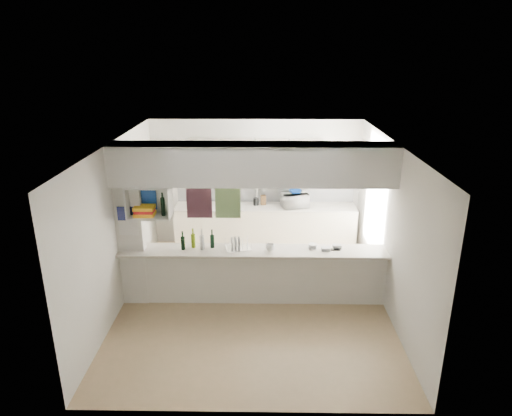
{
  "coord_description": "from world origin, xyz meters",
  "views": [
    {
      "loc": [
        0.14,
        -6.52,
        3.91
      ],
      "look_at": [
        0.04,
        0.5,
        1.44
      ],
      "focal_mm": 32.0,
      "sensor_mm": 36.0,
      "label": 1
    }
  ],
  "objects_px": {
    "bowl": "(296,192)",
    "dish_rack": "(238,244)",
    "wine_bottles": "(198,241)",
    "microwave": "(295,200)"
  },
  "relations": [
    {
      "from": "microwave",
      "to": "dish_rack",
      "type": "height_order",
      "value": "microwave"
    },
    {
      "from": "bowl",
      "to": "dish_rack",
      "type": "height_order",
      "value": "bowl"
    },
    {
      "from": "bowl",
      "to": "wine_bottles",
      "type": "distance_m",
      "value": 2.61
    },
    {
      "from": "dish_rack",
      "to": "wine_bottles",
      "type": "xyz_separation_m",
      "value": [
        -0.63,
        -0.01,
        0.04
      ]
    },
    {
      "from": "dish_rack",
      "to": "wine_bottles",
      "type": "bearing_deg",
      "value": 166.92
    },
    {
      "from": "dish_rack",
      "to": "wine_bottles",
      "type": "relative_size",
      "value": 0.86
    },
    {
      "from": "bowl",
      "to": "dish_rack",
      "type": "distance_m",
      "value": 2.26
    },
    {
      "from": "microwave",
      "to": "dish_rack",
      "type": "relative_size",
      "value": 1.15
    },
    {
      "from": "microwave",
      "to": "bowl",
      "type": "relative_size",
      "value": 2.0
    },
    {
      "from": "bowl",
      "to": "dish_rack",
      "type": "relative_size",
      "value": 0.58
    }
  ]
}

